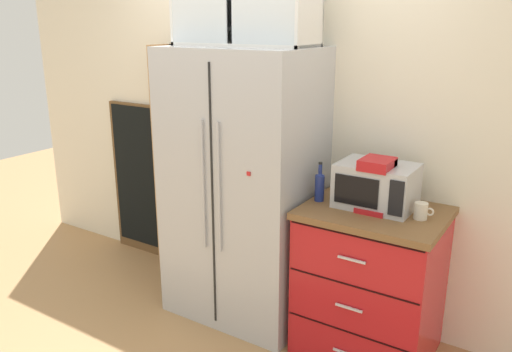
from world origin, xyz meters
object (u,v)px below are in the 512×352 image
object	(u,v)px
microwave	(376,186)
chalkboard_menu	(140,180)
mug_cream	(421,211)
coffee_maker	(377,184)
bottle_cobalt	(320,184)
refrigerator	(243,187)
bottle_clear	(376,189)

from	to	relation	value
microwave	chalkboard_menu	size ratio (longest dim) A/B	0.33
mug_cream	chalkboard_menu	xyz separation A→B (m)	(-2.46, 0.29, -0.31)
chalkboard_menu	coffee_maker	bearing A→B (deg)	-7.33
coffee_maker	mug_cream	bearing A→B (deg)	-2.68
chalkboard_menu	bottle_cobalt	bearing A→B (deg)	-9.88
refrigerator	bottle_clear	xyz separation A→B (m)	(0.91, 0.01, 0.14)
refrigerator	bottle_clear	size ratio (longest dim) A/B	6.37
refrigerator	microwave	xyz separation A→B (m)	(0.89, 0.07, 0.14)
microwave	bottle_cobalt	xyz separation A→B (m)	(-0.32, -0.08, -0.03)
bottle_cobalt	bottle_clear	world-z (taller)	bottle_clear
bottle_clear	chalkboard_menu	bearing A→B (deg)	172.21
coffee_maker	bottle_clear	xyz separation A→B (m)	(0.00, -0.02, -0.03)
refrigerator	bottle_cobalt	xyz separation A→B (m)	(0.57, -0.01, 0.12)
coffee_maker	chalkboard_menu	distance (m)	2.25
refrigerator	coffee_maker	distance (m)	0.92
microwave	refrigerator	bearing A→B (deg)	-175.25
chalkboard_menu	microwave	bearing A→B (deg)	-6.30
refrigerator	microwave	size ratio (longest dim) A/B	4.16
mug_cream	bottle_cobalt	bearing A→B (deg)	-177.32
chalkboard_menu	bottle_clear	bearing A→B (deg)	-7.79
mug_cream	refrigerator	bearing A→B (deg)	-179.04
coffee_maker	bottle_clear	world-z (taller)	coffee_maker
coffee_maker	chalkboard_menu	bearing A→B (deg)	172.67
mug_cream	bottle_clear	size ratio (longest dim) A/B	0.38
refrigerator	bottle_cobalt	world-z (taller)	refrigerator
microwave	bottle_clear	xyz separation A→B (m)	(0.02, -0.06, -0.00)
bottle_cobalt	bottle_clear	bearing A→B (deg)	3.76
bottle_cobalt	chalkboard_menu	distance (m)	1.92
microwave	bottle_cobalt	world-z (taller)	microwave
mug_cream	coffee_maker	bearing A→B (deg)	177.32
microwave	mug_cream	xyz separation A→B (m)	(0.28, -0.05, -0.08)
microwave	chalkboard_menu	xyz separation A→B (m)	(-2.18, 0.24, -0.39)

